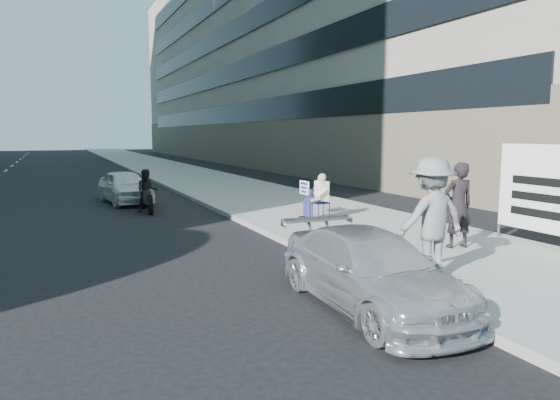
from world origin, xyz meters
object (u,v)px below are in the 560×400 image
seated_protester (317,194)px  parked_sedan (371,271)px  jogger (431,218)px  protest_banner (560,190)px  white_sedan_near (125,187)px  pedestrian_woman (458,205)px  motorcycle (147,193)px

seated_protester → parked_sedan: size_ratio=0.34×
seated_protester → jogger: size_ratio=0.64×
seated_protester → parked_sedan: 6.93m
jogger → protest_banner: size_ratio=0.67×
protest_banner → white_sedan_near: size_ratio=0.85×
jogger → parked_sedan: 1.68m
protest_banner → pedestrian_woman: bearing=150.6°
parked_sedan → pedestrian_woman: bearing=31.7°
protest_banner → white_sedan_near: 14.32m
jogger → seated_protester: bearing=-98.5°
parked_sedan → motorcycle: 10.81m
parked_sedan → motorcycle: size_ratio=1.89×
motorcycle → protest_banner: bearing=-46.9°
pedestrian_woman → white_sedan_near: size_ratio=0.51×
jogger → motorcycle: jogger is taller
protest_banner → parked_sedan: bearing=-169.4°
jogger → white_sedan_near: size_ratio=0.57×
parked_sedan → white_sedan_near: bearing=100.1°
pedestrian_woman → motorcycle: bearing=-49.9°
seated_protester → white_sedan_near: seated_protester is taller
protest_banner → jogger: bearing=-172.0°
jogger → pedestrian_woman: size_ratio=1.12×
white_sedan_near → motorcycle: size_ratio=1.75×
seated_protester → motorcycle: 5.90m
jogger → parked_sedan: size_ratio=0.53×
motorcycle → parked_sedan: bearing=-74.4°
parked_sedan → motorcycle: motorcycle is taller
jogger → pedestrian_woman: 2.61m
protest_banner → white_sedan_near: bearing=120.1°
seated_protester → white_sedan_near: (-4.40, 6.95, -0.26)m
seated_protester → protest_banner: 6.11m
motorcycle → pedestrian_woman: bearing=-52.0°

